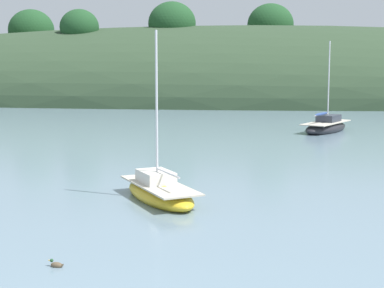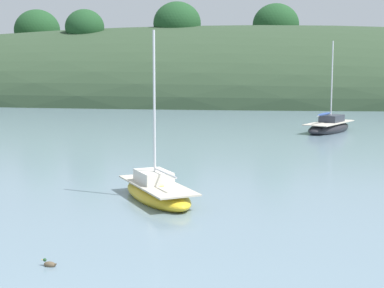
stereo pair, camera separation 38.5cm
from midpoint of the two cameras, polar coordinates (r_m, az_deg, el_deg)
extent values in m
ellipsoid|color=#2D422B|center=(83.56, 4.40, 4.12)|extent=(150.00, 36.00, 19.80)
ellipsoid|color=#1E4723|center=(92.14, -14.06, 10.19)|extent=(6.55, 5.95, 5.95)
ellipsoid|color=#1E4723|center=(85.50, 7.92, 10.93)|extent=(6.26, 5.69, 5.69)
ellipsoid|color=#1E4723|center=(81.62, -1.26, 11.12)|extent=(6.23, 5.66, 5.66)
ellipsoid|color=#1E4723|center=(81.04, -9.80, 10.64)|extent=(5.02, 4.56, 4.56)
ellipsoid|color=#232328|center=(46.77, 12.83, 1.42)|extent=(4.59, 6.19, 0.95)
cube|color=beige|center=(46.72, 12.84, 1.95)|extent=(4.23, 5.70, 0.06)
cube|color=#333842|center=(47.14, 13.07, 2.31)|extent=(2.06, 2.30, 0.53)
cylinder|color=silver|center=(46.80, 13.09, 5.63)|extent=(0.09, 0.09, 6.00)
cylinder|color=silver|center=(45.79, 12.42, 2.66)|extent=(1.24, 2.23, 0.07)
ellipsoid|color=#2D4784|center=(45.78, 12.42, 2.73)|extent=(1.31, 2.21, 0.20)
ellipsoid|color=gold|center=(23.38, -2.76, -4.70)|extent=(4.04, 5.17, 0.80)
cube|color=beige|center=(23.30, -2.76, -3.83)|extent=(3.72, 4.76, 0.06)
cube|color=silver|center=(23.62, -3.13, -3.08)|extent=(1.77, 1.95, 0.48)
cylinder|color=silver|center=(23.13, -3.04, 3.34)|extent=(0.09, 0.09, 5.80)
cylinder|color=silver|center=(22.46, -2.02, -2.71)|extent=(1.14, 1.84, 0.07)
ellipsoid|color=brown|center=(16.47, -12.40, -10.89)|extent=(0.37, 0.25, 0.16)
sphere|color=#1E4723|center=(16.51, -12.85, -10.45)|extent=(0.09, 0.09, 0.09)
cone|color=gold|center=(16.54, -13.04, -10.43)|extent=(0.05, 0.04, 0.04)
cone|color=brown|center=(16.38, -11.94, -10.85)|extent=(0.09, 0.08, 0.08)
camera|label=1|loc=(0.19, -89.63, 0.05)|focal=57.44mm
camera|label=2|loc=(0.19, 90.37, -0.05)|focal=57.44mm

